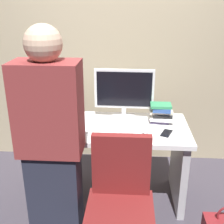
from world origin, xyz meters
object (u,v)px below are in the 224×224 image
office_chair (120,213)px  cup_near_keyboard (69,125)px  cell_phone (166,133)px  book_stack (161,113)px  desk (112,149)px  monitor (124,91)px  mouse (145,131)px  person_at_desk (52,152)px  keyboard (107,130)px

office_chair → cup_near_keyboard: bearing=125.8°
cell_phone → book_stack: bearing=117.9°
desk → cell_phone: 0.53m
monitor → mouse: (0.19, -0.33, -0.24)m
office_chair → person_at_desk: size_ratio=0.57×
cup_near_keyboard → cell_phone: cup_near_keyboard is taller
mouse → book_stack: 0.28m
mouse → keyboard: bearing=179.8°
person_at_desk → monitor: size_ratio=3.03×
office_chair → book_stack: bearing=69.1°
keyboard → monitor: bearing=65.9°
person_at_desk → cell_phone: person_at_desk is taller
office_chair → monitor: bearing=90.4°
cup_near_keyboard → book_stack: 0.82m
desk → book_stack: size_ratio=5.82×
cup_near_keyboard → cell_phone: bearing=-1.3°
mouse → book_stack: bearing=57.5°
book_stack → cell_phone: 0.26m
mouse → monitor: bearing=120.0°
mouse → person_at_desk: bearing=-137.2°
mouse → cell_phone: 0.17m
desk → office_chair: (0.10, -0.75, -0.07)m
monitor → mouse: monitor is taller
mouse → cup_near_keyboard: cup_near_keyboard is taller
person_at_desk → mouse: 0.86m
keyboard → mouse: bearing=-2.3°
book_stack → cell_phone: (0.03, -0.24, -0.08)m
office_chair → book_stack: office_chair is taller
cup_near_keyboard → cell_phone: size_ratio=0.67×
keyboard → cup_near_keyboard: 0.33m
keyboard → cup_near_keyboard: cup_near_keyboard is taller
cup_near_keyboard → book_stack: size_ratio=0.42×
person_at_desk → monitor: (0.44, 0.90, 0.15)m
person_at_desk → keyboard: size_ratio=3.81×
office_chair → keyboard: bearing=102.3°
desk → person_at_desk: 0.85m
desk → cup_near_keyboard: bearing=-163.7°
office_chair → mouse: 0.73m
office_chair → cell_phone: (0.35, 0.62, 0.31)m
office_chair → book_stack: 1.00m
cup_near_keyboard → cell_phone: (0.82, -0.02, -0.04)m
monitor → cup_near_keyboard: monitor is taller
office_chair → cell_phone: office_chair is taller
office_chair → book_stack: size_ratio=4.14×
monitor → book_stack: (0.34, -0.10, -0.17)m
mouse → cup_near_keyboard: (-0.64, 0.01, 0.03)m
monitor → cup_near_keyboard: (-0.46, -0.32, -0.21)m
desk → book_stack: bearing=15.1°
person_at_desk → keyboard: (0.30, 0.58, -0.10)m
keyboard → cell_phone: (0.49, -0.01, -0.01)m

